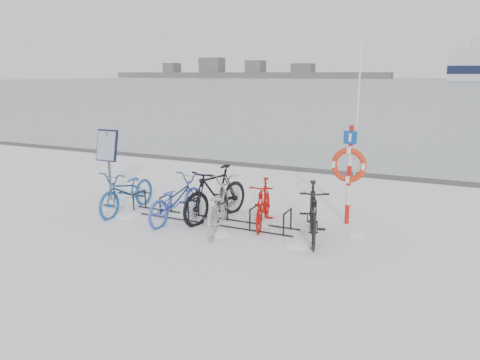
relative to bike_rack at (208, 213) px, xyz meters
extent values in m
plane|color=white|center=(0.00, 0.00, -0.18)|extent=(900.00, 900.00, 0.00)
cube|color=#9AA7AE|center=(0.00, 155.00, -0.17)|extent=(400.00, 298.00, 0.02)
cube|color=#3F3F42|center=(0.00, 5.90, -0.13)|extent=(400.00, 0.25, 0.10)
cylinder|color=black|center=(-1.80, -0.22, 0.04)|extent=(0.04, 0.04, 0.44)
cylinder|color=black|center=(-1.80, 0.22, 0.04)|extent=(0.04, 0.04, 0.44)
cylinder|color=black|center=(-1.80, 0.00, 0.26)|extent=(0.04, 0.44, 0.04)
cylinder|color=black|center=(-1.08, -0.22, 0.04)|extent=(0.04, 0.04, 0.44)
cylinder|color=black|center=(-1.08, 0.22, 0.04)|extent=(0.04, 0.04, 0.44)
cylinder|color=black|center=(-1.08, 0.00, 0.26)|extent=(0.04, 0.44, 0.04)
cylinder|color=black|center=(-0.36, -0.22, 0.04)|extent=(0.04, 0.04, 0.44)
cylinder|color=black|center=(-0.36, 0.22, 0.04)|extent=(0.04, 0.04, 0.44)
cylinder|color=black|center=(-0.36, 0.00, 0.26)|extent=(0.04, 0.44, 0.04)
cylinder|color=black|center=(0.36, -0.22, 0.04)|extent=(0.04, 0.04, 0.44)
cylinder|color=black|center=(0.36, 0.22, 0.04)|extent=(0.04, 0.04, 0.44)
cylinder|color=black|center=(0.36, 0.00, 0.26)|extent=(0.04, 0.44, 0.04)
cylinder|color=black|center=(1.08, -0.22, 0.04)|extent=(0.04, 0.04, 0.44)
cylinder|color=black|center=(1.08, 0.22, 0.04)|extent=(0.04, 0.04, 0.44)
cylinder|color=black|center=(1.08, 0.00, 0.26)|extent=(0.04, 0.44, 0.04)
cylinder|color=black|center=(1.80, -0.22, 0.04)|extent=(0.04, 0.04, 0.44)
cylinder|color=black|center=(1.80, 0.22, 0.04)|extent=(0.04, 0.04, 0.44)
cylinder|color=black|center=(1.80, 0.00, 0.26)|extent=(0.04, 0.44, 0.04)
cylinder|color=black|center=(0.00, -0.22, -0.16)|extent=(4.00, 0.03, 0.03)
cylinder|color=black|center=(0.00, 0.22, -0.16)|extent=(4.00, 0.03, 0.03)
cylinder|color=#595B5E|center=(-3.06, 0.49, 0.68)|extent=(0.07, 0.07, 1.72)
cube|color=black|center=(-3.06, 0.46, 1.20)|extent=(0.59, 0.22, 0.78)
cube|color=#8C99AD|center=(-3.06, 0.42, 1.20)|extent=(0.53, 0.16, 0.69)
cylinder|color=red|center=(2.75, 1.09, 0.03)|extent=(0.09, 0.09, 0.42)
cylinder|color=silver|center=(2.75, 1.09, 0.44)|extent=(0.09, 0.09, 0.42)
cylinder|color=red|center=(2.75, 1.09, 0.86)|extent=(0.09, 0.09, 0.42)
cylinder|color=silver|center=(2.75, 1.09, 1.28)|extent=(0.09, 0.09, 0.42)
cylinder|color=red|center=(2.75, 1.09, 1.69)|extent=(0.09, 0.09, 0.42)
torus|color=red|center=(2.75, 1.00, 1.10)|extent=(0.73, 0.12, 0.73)
cube|color=navy|center=(2.75, 1.01, 1.66)|extent=(0.26, 0.03, 0.26)
cylinder|color=silver|center=(2.84, 1.14, 1.71)|extent=(0.03, 0.03, 3.78)
cube|color=#4B4B4B|center=(-120.00, 260.00, 1.57)|extent=(180.00, 12.00, 3.50)
cube|color=#4B4B4B|center=(-150.00, 260.00, 5.32)|extent=(24.00, 10.00, 8.00)
cube|color=#4B4B4B|center=(-90.00, 260.00, 4.82)|extent=(20.00, 10.00, 6.00)
imported|color=#1A4F90|center=(-2.02, -0.13, 0.33)|extent=(0.75, 1.98, 1.03)
imported|color=#334CB1|center=(-0.67, -0.23, 0.32)|extent=(0.74, 1.92, 0.99)
imported|color=black|center=(0.09, 0.20, 0.42)|extent=(1.04, 2.08, 1.20)
imported|color=#939499|center=(0.42, -0.34, 0.35)|extent=(1.27, 2.15, 1.07)
imported|color=#B10B04|center=(1.18, 0.24, 0.32)|extent=(0.84, 1.73, 1.00)
imported|color=black|center=(2.35, -0.12, 0.38)|extent=(1.08, 1.93, 1.12)
ellipsoid|color=white|center=(1.20, 0.42, -0.18)|extent=(0.49, 0.49, 0.17)
ellipsoid|color=white|center=(-2.42, -0.09, -0.18)|extent=(0.44, 0.44, 0.16)
ellipsoid|color=white|center=(2.23, -0.57, -0.18)|extent=(0.56, 0.56, 0.19)
ellipsoid|color=white|center=(3.07, 0.48, -0.18)|extent=(0.38, 0.38, 0.13)
ellipsoid|color=white|center=(-0.63, 0.21, -0.18)|extent=(0.42, 0.42, 0.15)
ellipsoid|color=white|center=(0.60, -0.63, -0.18)|extent=(0.52, 0.52, 0.18)
ellipsoid|color=white|center=(0.59, 0.90, -0.18)|extent=(0.41, 0.41, 0.14)
ellipsoid|color=white|center=(-1.79, -0.44, -0.18)|extent=(0.60, 0.60, 0.21)
camera|label=1|loc=(4.70, -8.45, 2.94)|focal=35.00mm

